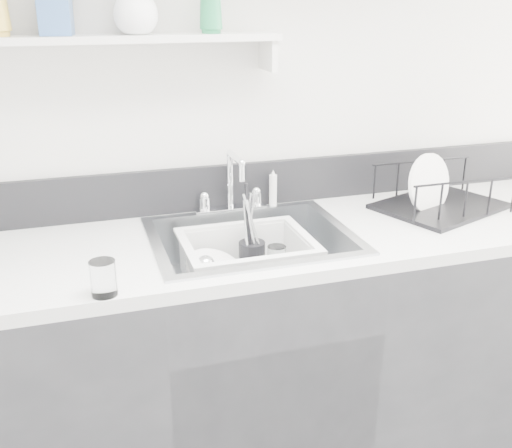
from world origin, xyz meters
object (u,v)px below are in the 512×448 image
object	(u,v)px
wash_tub	(247,262)
counter_run	(252,359)
sink	(251,262)
dish_rack	(442,188)

from	to	relation	value
wash_tub	counter_run	bearing A→B (deg)	6.73
sink	dish_rack	bearing A→B (deg)	4.72
counter_run	sink	world-z (taller)	sink
sink	counter_run	bearing A→B (deg)	0.00
counter_run	dish_rack	distance (m)	0.91
sink	wash_tub	world-z (taller)	sink
dish_rack	counter_run	bearing A→B (deg)	164.23
wash_tub	dish_rack	distance (m)	0.77
sink	dish_rack	size ratio (longest dim) A/B	1.48
wash_tub	dish_rack	bearing A→B (deg)	4.76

